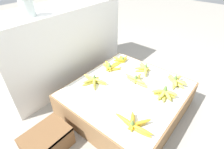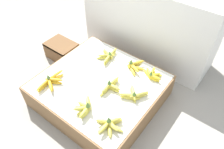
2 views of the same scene
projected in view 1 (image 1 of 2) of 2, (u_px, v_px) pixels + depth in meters
ground_plane at (126, 107)px, 1.72m from camera, size 10.00×10.00×0.00m
display_platform at (127, 98)px, 1.65m from camera, size 1.01×0.95×0.24m
back_vendor_table at (61, 46)px, 1.91m from camera, size 1.41×0.47×0.82m
wooden_crate at (47, 141)px, 1.31m from camera, size 0.33×0.24×0.18m
banana_bunch_front_left at (134, 124)px, 1.23m from camera, size 0.17×0.30×0.10m
banana_bunch_front_midright at (165, 94)px, 1.47m from camera, size 0.14×0.20×0.11m
banana_bunch_front_right at (176, 81)px, 1.62m from camera, size 0.22×0.22×0.11m
banana_bunch_middle_midright at (136, 79)px, 1.64m from camera, size 0.13×0.25×0.10m
banana_bunch_middle_right at (144, 69)px, 1.79m from camera, size 0.20×0.20×0.10m
banana_bunch_back_midleft at (94, 81)px, 1.63m from camera, size 0.18×0.26×0.09m
banana_bunch_back_midright at (110, 67)px, 1.82m from camera, size 0.17×0.22×0.11m
banana_bunch_back_right at (121, 60)px, 1.95m from camera, size 0.20×0.14×0.09m
glass_jar at (27, 6)px, 1.38m from camera, size 0.12×0.12×0.16m
foam_tray_white at (47, 6)px, 1.66m from camera, size 0.26×0.17×0.02m
foam_tray_dark at (82, 1)px, 1.83m from camera, size 0.28×0.14×0.02m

